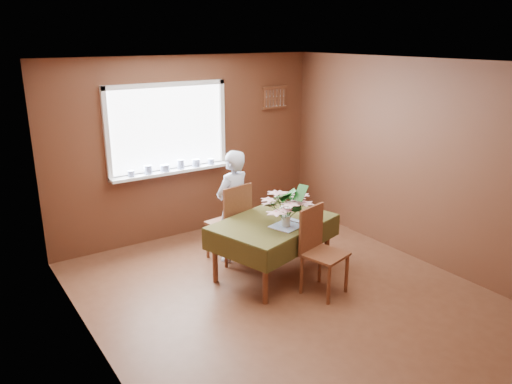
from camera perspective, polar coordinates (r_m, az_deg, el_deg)
floor at (r=5.65m, az=3.16°, el=-11.62°), size 4.50×4.50×0.00m
ceiling at (r=4.94m, az=3.66°, el=14.58°), size 4.50×4.50×0.00m
wall_back at (r=7.03m, az=-7.75°, el=5.04°), size 4.00×0.00×4.00m
wall_front at (r=3.75m, az=24.78°, el=-7.85°), size 4.00×0.00×4.00m
wall_left at (r=4.32m, az=-18.35°, el=-3.75°), size 0.00×4.50×4.50m
wall_right at (r=6.53m, az=17.58°, el=3.41°), size 0.00×4.50×4.50m
window_assembly at (r=6.84m, az=-9.85°, el=5.45°), size 1.72×0.20×1.22m
spoon_rack at (r=7.64m, az=2.14°, el=10.74°), size 0.44×0.05×0.33m
dining_table at (r=5.86m, az=2.00°, el=-4.04°), size 1.61×1.30×0.69m
chair_far at (r=6.23m, az=-2.75°, el=-3.20°), size 0.49×0.49×1.01m
chair_near at (r=5.55m, az=7.18°, el=-6.24°), size 0.51×0.51×0.97m
seated_woman at (r=6.21m, az=-2.66°, el=-1.65°), size 0.59×0.47×1.42m
flower_bouquet at (r=5.57m, az=3.48°, el=-1.18°), size 0.51×0.51×0.44m
side_plate at (r=6.24m, az=3.75°, el=-1.82°), size 0.23×0.23×0.01m
table_knife at (r=5.78m, az=4.43°, el=-3.43°), size 0.10×0.23×0.00m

